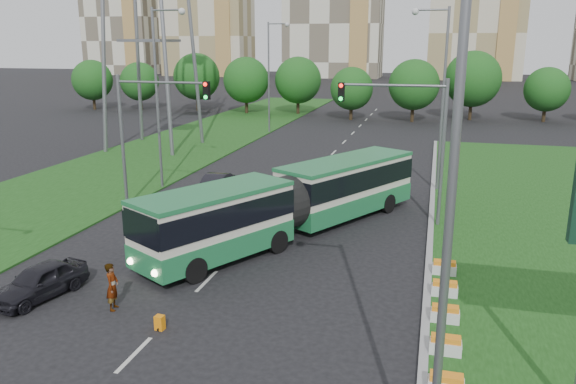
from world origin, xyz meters
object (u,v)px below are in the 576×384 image
(traffic_mast_median, at_px, (413,129))
(traffic_mast_left, at_px, (146,121))
(car_left_far, at_px, (215,185))
(articulated_bus, at_px, (287,200))
(shopping_trolley, at_px, (160,323))
(pedestrian, at_px, (112,286))
(car_left_near, at_px, (40,281))

(traffic_mast_median, relative_size, traffic_mast_left, 1.00)
(traffic_mast_left, xyz_separation_m, car_left_far, (2.44, 4.21, -4.67))
(articulated_bus, xyz_separation_m, car_left_far, (-6.62, 6.33, -1.13))
(shopping_trolley, bearing_deg, pedestrian, 163.18)
(shopping_trolley, bearing_deg, car_left_near, 173.92)
(car_left_near, distance_m, pedestrian, 3.37)
(car_left_far, bearing_deg, articulated_bus, -44.37)
(articulated_bus, height_order, car_left_near, articulated_bus)
(traffic_mast_left, bearing_deg, shopping_trolley, -60.81)
(traffic_mast_left, height_order, car_left_far, traffic_mast_left)
(traffic_mast_left, relative_size, shopping_trolley, 15.16)
(car_left_near, distance_m, car_left_far, 16.33)
(traffic_mast_median, height_order, car_left_far, traffic_mast_median)
(articulated_bus, height_order, pedestrian, articulated_bus)
(traffic_mast_median, relative_size, car_left_near, 2.03)
(articulated_bus, bearing_deg, car_left_far, 165.66)
(traffic_mast_left, xyz_separation_m, car_left_near, (1.64, -12.10, -4.68))
(car_left_far, bearing_deg, pedestrian, -81.82)
(traffic_mast_median, bearing_deg, articulated_bus, -152.93)
(car_left_far, relative_size, shopping_trolley, 7.78)
(traffic_mast_left, relative_size, car_left_far, 1.95)
(traffic_mast_median, distance_m, car_left_near, 19.40)
(shopping_trolley, bearing_deg, car_left_far, 111.35)
(traffic_mast_left, height_order, pedestrian, traffic_mast_left)
(traffic_mast_left, bearing_deg, car_left_near, -82.28)
(car_left_far, bearing_deg, traffic_mast_left, -120.74)
(traffic_mast_median, distance_m, car_left_far, 13.92)
(traffic_mast_median, height_order, car_left_near, traffic_mast_median)
(traffic_mast_median, relative_size, pedestrian, 4.33)
(traffic_mast_median, xyz_separation_m, car_left_near, (-13.52, -13.10, -4.68))
(traffic_mast_left, bearing_deg, articulated_bus, -13.17)
(traffic_mast_median, relative_size, car_left_far, 1.95)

